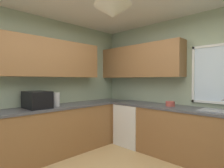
% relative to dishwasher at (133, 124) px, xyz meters
% --- Properties ---
extents(room_shell, '(4.02, 4.03, 2.66)m').
position_rel_dishwasher_xyz_m(room_shell, '(0.60, -1.12, 1.34)').
color(room_shell, '#9EAD8E').
rests_on(room_shell, ground_plane).
extents(counter_run_left, '(0.65, 3.64, 0.91)m').
position_rel_dishwasher_xyz_m(counter_run_left, '(-0.66, -1.62, 0.02)').
color(counter_run_left, olive).
rests_on(counter_run_left, ground_plane).
extents(counter_run_back, '(3.11, 0.65, 0.91)m').
position_rel_dishwasher_xyz_m(counter_run_back, '(1.19, 0.03, 0.02)').
color(counter_run_back, olive).
rests_on(counter_run_back, ground_plane).
extents(dishwasher, '(0.60, 0.60, 0.86)m').
position_rel_dishwasher_xyz_m(dishwasher, '(0.00, 0.00, 0.00)').
color(dishwasher, white).
rests_on(dishwasher, ground_plane).
extents(microwave, '(0.48, 0.36, 0.29)m').
position_rel_dishwasher_xyz_m(microwave, '(-0.66, -1.80, 0.62)').
color(microwave, black).
rests_on(microwave, counter_run_left).
extents(kettle, '(0.13, 0.13, 0.25)m').
position_rel_dishwasher_xyz_m(kettle, '(-0.64, -1.46, 0.60)').
color(kettle, '#B7B7BC').
rests_on(kettle, counter_run_left).
extents(sink_assembly, '(0.62, 0.40, 0.19)m').
position_rel_dishwasher_xyz_m(sink_assembly, '(1.71, 0.04, 0.49)').
color(sink_assembly, '#9EA0A5').
rests_on(sink_assembly, counter_run_back).
extents(bowl, '(0.16, 0.16, 0.09)m').
position_rel_dishwasher_xyz_m(bowl, '(0.85, 0.03, 0.52)').
color(bowl, '#B74C42').
rests_on(bowl, counter_run_back).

